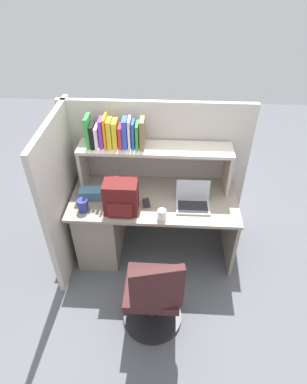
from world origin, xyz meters
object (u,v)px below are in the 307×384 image
object	(u,v)px
backpack	(121,197)
tissue_box	(91,194)
laptop	(193,201)
computer_mouse	(146,203)
office_chair	(153,297)
snack_canister	(83,205)
paper_cup	(162,215)

from	to	relation	value
backpack	tissue_box	bearing A→B (deg)	152.50
laptop	backpack	xyz separation A→B (m)	(-0.65, -0.11, 0.10)
computer_mouse	office_chair	xyz separation A→B (m)	(0.11, -0.77, -0.35)
snack_canister	tissue_box	bearing A→B (deg)	77.64
computer_mouse	backpack	bearing A→B (deg)	-167.01
computer_mouse	tissue_box	bearing A→B (deg)	161.94
laptop	office_chair	bearing A→B (deg)	-112.24
paper_cup	snack_canister	size ratio (longest dim) A/B	0.84
snack_canister	office_chair	world-z (taller)	office_chair
computer_mouse	tissue_box	world-z (taller)	tissue_box
tissue_box	paper_cup	bearing A→B (deg)	-25.56
laptop	backpack	size ratio (longest dim) A/B	1.00
laptop	tissue_box	distance (m)	0.96
laptop	paper_cup	size ratio (longest dim) A/B	3.14
backpack	tissue_box	world-z (taller)	backpack
laptop	tissue_box	world-z (taller)	laptop
snack_canister	office_chair	xyz separation A→B (m)	(0.68, -0.66, -0.39)
computer_mouse	laptop	bearing A→B (deg)	-8.77
tissue_box	computer_mouse	bearing A→B (deg)	-12.20
computer_mouse	paper_cup	world-z (taller)	paper_cup
tissue_box	backpack	bearing A→B (deg)	-32.55
tissue_box	snack_canister	size ratio (longest dim) A/B	1.86
snack_canister	office_chair	size ratio (longest dim) A/B	0.13
backpack	paper_cup	world-z (taller)	backpack
computer_mouse	office_chair	bearing A→B (deg)	-92.85
paper_cup	office_chair	world-z (taller)	office_chair
backpack	computer_mouse	bearing A→B (deg)	23.90
paper_cup	tissue_box	size ratio (longest dim) A/B	0.45
backpack	snack_canister	xyz separation A→B (m)	(-0.35, -0.02, -0.09)
tissue_box	laptop	bearing A→B (deg)	-8.05
computer_mouse	paper_cup	xyz separation A→B (m)	(0.15, -0.19, 0.03)
laptop	paper_cup	distance (m)	0.35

